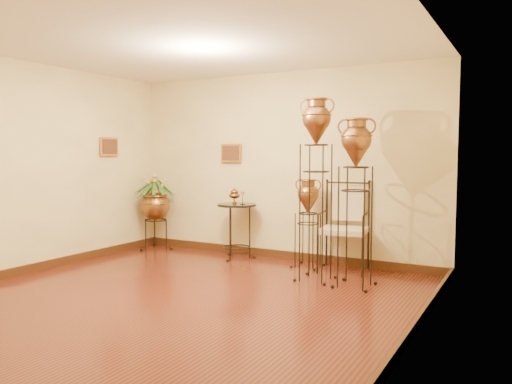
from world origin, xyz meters
The scene contains 8 objects.
ground centered at (0.00, 0.00, 0.00)m, with size 5.00×5.00×0.00m, color #5A1F15.
room_shell centered at (-0.01, 0.01, 1.73)m, with size 5.02×5.02×2.81m.
amphora_tall centered at (0.99, 1.51, 1.17)m, with size 0.46×0.46×2.30m.
amphora_mid centered at (1.51, 1.46, 1.03)m, with size 0.59×0.59×2.03m.
amphora_short centered at (0.61, 2.15, 0.63)m, with size 0.43×0.43×1.26m.
planter_urn centered at (-2.15, 2.15, 0.79)m, with size 0.79×0.79×1.41m.
armchair centered at (1.13, 2.15, 0.61)m, with size 0.77×0.73×1.21m.
side_table centered at (-0.56, 2.15, 0.44)m, with size 0.65×0.65×1.05m.
Camera 1 is at (3.35, -4.25, 1.59)m, focal length 35.00 mm.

